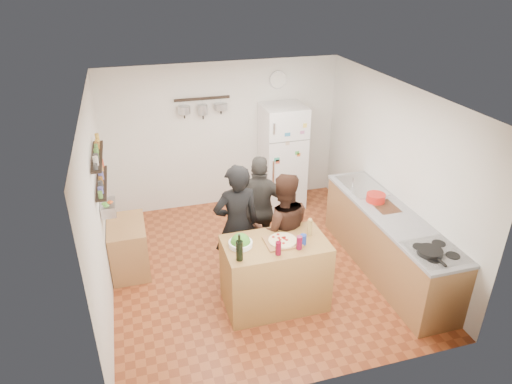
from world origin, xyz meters
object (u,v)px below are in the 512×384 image
object	(u,v)px
person_center	(282,230)
side_table	(129,247)
salad_bowl	(241,244)
fridge	(282,157)
pepper_mill	(310,228)
person_left	(237,225)
skillet	(430,252)
salt_canister	(303,240)
red_bowl	(376,198)
prep_island	(275,273)
wall_clock	(278,80)
counter_run	(387,242)
wine_bottle	(239,251)
person_back	(260,209)

from	to	relation	value
person_center	side_table	bearing A→B (deg)	-13.42
salad_bowl	person_center	world-z (taller)	person_center
salad_bowl	fridge	world-z (taller)	fridge
pepper_mill	fridge	size ratio (longest dim) A/B	0.10
pepper_mill	person_left	xyz separation A→B (m)	(-0.78, 0.57, -0.15)
person_center	skillet	distance (m)	1.81
salt_canister	red_bowl	bearing A→B (deg)	27.88
prep_island	wall_clock	bearing A→B (deg)	71.48
pepper_mill	wall_clock	world-z (taller)	wall_clock
prep_island	wall_clock	xyz separation A→B (m)	(0.96, 2.88, 1.69)
salad_bowl	counter_run	distance (m)	2.20
wine_bottle	counter_run	size ratio (longest dim) A/B	0.09
person_center	side_table	world-z (taller)	person_center
pepper_mill	side_table	distance (m)	2.56
side_table	counter_run	bearing A→B (deg)	-16.18
pepper_mill	counter_run	distance (m)	1.39
salad_bowl	wall_clock	world-z (taller)	wall_clock
person_center	counter_run	bearing A→B (deg)	-178.34
prep_island	side_table	size ratio (longest dim) A/B	1.56
person_center	fridge	bearing A→B (deg)	-100.05
skillet	pepper_mill	bearing A→B (deg)	146.35
prep_island	side_table	distance (m)	2.13
person_back	fridge	distance (m)	1.73
salad_bowl	fridge	size ratio (longest dim) A/B	0.16
person_center	fridge	world-z (taller)	fridge
pepper_mill	person_center	xyz separation A→B (m)	(-0.21, 0.39, -0.21)
person_center	skillet	size ratio (longest dim) A/B	5.47
person_center	skillet	bearing A→B (deg)	148.88
wine_bottle	fridge	bearing A→B (deg)	62.11
person_back	counter_run	size ratio (longest dim) A/B	0.60
salt_canister	person_left	bearing A→B (deg)	130.27
prep_island	pepper_mill	bearing A→B (deg)	6.34
person_center	red_bowl	distance (m)	1.45
wine_bottle	skillet	distance (m)	2.17
salt_canister	counter_run	xyz separation A→B (m)	(1.41, 0.37, -0.52)
person_left	person_back	bearing A→B (deg)	-141.74
prep_island	salt_canister	xyz separation A→B (m)	(0.30, -0.12, 0.52)
prep_island	person_left	distance (m)	0.80
salad_bowl	side_table	xyz separation A→B (m)	(-1.31, 1.19, -0.57)
pepper_mill	person_back	bearing A→B (deg)	108.61
wall_clock	side_table	bearing A→B (deg)	-148.76
salad_bowl	pepper_mill	xyz separation A→B (m)	(0.87, 0.00, 0.06)
pepper_mill	person_left	bearing A→B (deg)	143.76
pepper_mill	wall_clock	size ratio (longest dim) A/B	0.62
wine_bottle	red_bowl	world-z (taller)	wine_bottle
prep_island	wine_bottle	bearing A→B (deg)	-156.25
wine_bottle	salt_canister	distance (m)	0.81
person_center	red_bowl	bearing A→B (deg)	-164.39
person_left	skillet	distance (m)	2.36
salt_canister	counter_run	size ratio (longest dim) A/B	0.05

